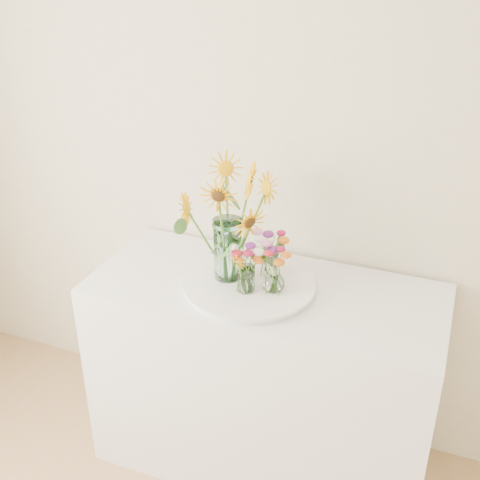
{
  "coord_description": "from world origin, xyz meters",
  "views": [
    {
      "loc": [
        0.49,
        0.02,
        2.14
      ],
      "look_at": [
        -0.26,
        1.92,
        1.1
      ],
      "focal_mm": 45.0,
      "sensor_mm": 36.0,
      "label": 1
    }
  ],
  "objects_px": {
    "tray": "(249,286)",
    "small_vase_c": "(271,264)",
    "mason_jar": "(228,249)",
    "counter": "(263,377)",
    "small_vase_b": "(274,278)",
    "small_vase_a": "(246,279)"
  },
  "relations": [
    {
      "from": "tray",
      "to": "mason_jar",
      "type": "bearing_deg",
      "value": 173.86
    },
    {
      "from": "small_vase_a",
      "to": "mason_jar",
      "type": "bearing_deg",
      "value": 145.98
    },
    {
      "from": "counter",
      "to": "small_vase_c",
      "type": "height_order",
      "value": "small_vase_c"
    },
    {
      "from": "counter",
      "to": "tray",
      "type": "relative_size",
      "value": 2.84
    },
    {
      "from": "mason_jar",
      "to": "small_vase_b",
      "type": "height_order",
      "value": "mason_jar"
    },
    {
      "from": "tray",
      "to": "small_vase_b",
      "type": "relative_size",
      "value": 4.03
    },
    {
      "from": "mason_jar",
      "to": "small_vase_b",
      "type": "relative_size",
      "value": 2.07
    },
    {
      "from": "tray",
      "to": "small_vase_c",
      "type": "relative_size",
      "value": 4.89
    },
    {
      "from": "tray",
      "to": "small_vase_c",
      "type": "distance_m",
      "value": 0.12
    },
    {
      "from": "counter",
      "to": "small_vase_a",
      "type": "xyz_separation_m",
      "value": [
        -0.05,
        -0.09,
        0.53
      ]
    },
    {
      "from": "mason_jar",
      "to": "small_vase_a",
      "type": "height_order",
      "value": "mason_jar"
    },
    {
      "from": "mason_jar",
      "to": "small_vase_c",
      "type": "relative_size",
      "value": 2.51
    },
    {
      "from": "mason_jar",
      "to": "small_vase_b",
      "type": "distance_m",
      "value": 0.21
    },
    {
      "from": "mason_jar",
      "to": "small_vase_c",
      "type": "distance_m",
      "value": 0.19
    },
    {
      "from": "small_vase_a",
      "to": "small_vase_c",
      "type": "xyz_separation_m",
      "value": [
        0.05,
        0.15,
        -0.0
      ]
    },
    {
      "from": "counter",
      "to": "mason_jar",
      "type": "distance_m",
      "value": 0.62
    },
    {
      "from": "counter",
      "to": "small_vase_c",
      "type": "xyz_separation_m",
      "value": [
        0.0,
        0.06,
        0.53
      ]
    },
    {
      "from": "counter",
      "to": "mason_jar",
      "type": "bearing_deg",
      "value": -171.31
    },
    {
      "from": "mason_jar",
      "to": "small_vase_a",
      "type": "relative_size",
      "value": 2.31
    },
    {
      "from": "counter",
      "to": "small_vase_c",
      "type": "relative_size",
      "value": 13.9
    },
    {
      "from": "tray",
      "to": "small_vase_c",
      "type": "height_order",
      "value": "small_vase_c"
    },
    {
      "from": "small_vase_b",
      "to": "small_vase_c",
      "type": "height_order",
      "value": "small_vase_b"
    }
  ]
}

